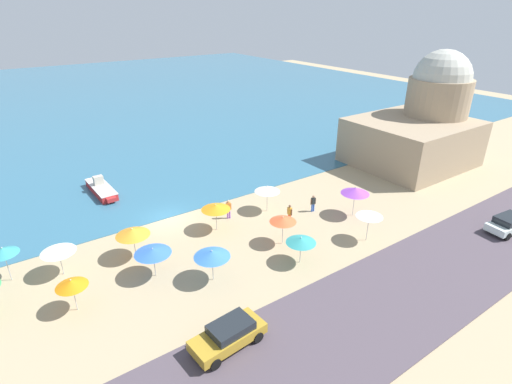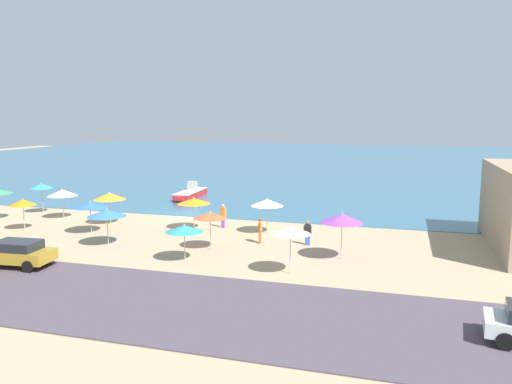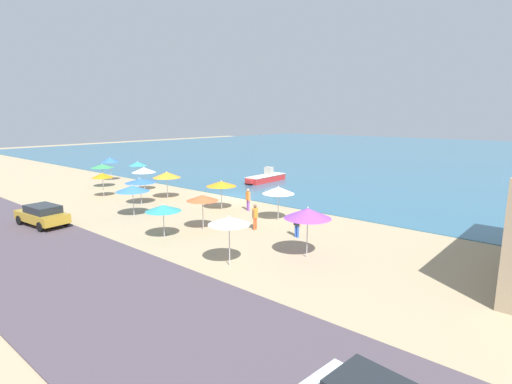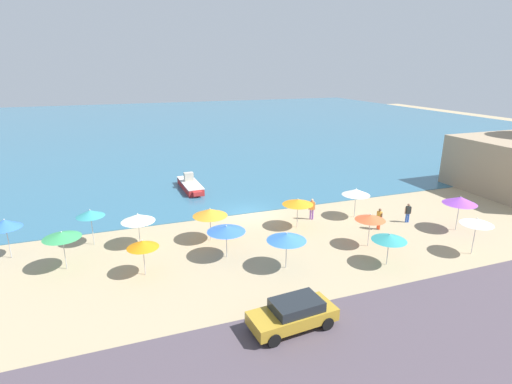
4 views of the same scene
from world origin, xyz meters
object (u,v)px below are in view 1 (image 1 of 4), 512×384
beach_umbrella_8 (369,214)px  bather_1 (229,208)px  beach_umbrella_11 (133,232)px  bather_2 (290,213)px  beach_umbrella_2 (212,254)px  parked_car_0 (509,223)px  beach_umbrella_13 (3,251)px  parked_car_1 (229,334)px  beach_umbrella_1 (153,251)px  bather_0 (313,202)px  beach_umbrella_7 (58,249)px  beach_umbrella_0 (267,189)px  beach_umbrella_3 (216,207)px  beach_umbrella_12 (355,191)px  harbor_fortress (424,123)px  beach_umbrella_5 (283,219)px  beach_umbrella_6 (71,283)px  beach_umbrella_10 (301,240)px  skiff_nearshore (101,189)px

beach_umbrella_8 → bather_1: bearing=127.4°
beach_umbrella_11 → bather_2: (12.58, -2.44, -1.19)m
beach_umbrella_2 → parked_car_0: size_ratio=0.56×
beach_umbrella_13 → parked_car_1: beach_umbrella_13 is taller
beach_umbrella_1 → bather_0: size_ratio=1.57×
bather_1 → beach_umbrella_7: bearing=-178.7°
beach_umbrella_7 → parked_car_0: beach_umbrella_7 is taller
beach_umbrella_1 → bather_0: 15.35m
bather_2 → parked_car_1: size_ratio=0.39×
beach_umbrella_0 → parked_car_0: bearing=-45.4°
beach_umbrella_1 → beach_umbrella_11: beach_umbrella_11 is taller
beach_umbrella_7 → parked_car_1: beach_umbrella_7 is taller
beach_umbrella_2 → bather_2: size_ratio=1.45×
beach_umbrella_3 → beach_umbrella_12: (11.16, -4.67, 0.31)m
bather_0 → bather_2: 3.06m
beach_umbrella_11 → harbor_fortress: harbor_fortress is taller
beach_umbrella_5 → parked_car_1: 11.02m
bather_2 → harbor_fortress: bearing=8.1°
beach_umbrella_11 → beach_umbrella_13: 8.18m
beach_umbrella_1 → beach_umbrella_12: beach_umbrella_12 is taller
beach_umbrella_6 → harbor_fortress: bearing=6.0°
beach_umbrella_0 → beach_umbrella_2: (-8.91, -6.00, -0.11)m
beach_umbrella_0 → bather_0: beach_umbrella_0 is taller
beach_umbrella_12 → beach_umbrella_13: beach_umbrella_12 is taller
beach_umbrella_1 → parked_car_0: 28.22m
beach_umbrella_3 → bather_2: (5.70, -2.51, -1.14)m
harbor_fortress → bather_1: bearing=179.0°
beach_umbrella_13 → bather_0: (23.50, -4.19, -1.44)m
beach_umbrella_6 → beach_umbrella_11: beach_umbrella_11 is taller
beach_umbrella_2 → beach_umbrella_5: bearing=7.7°
bather_0 → parked_car_0: (10.72, -11.82, -0.07)m
beach_umbrella_13 → beach_umbrella_10: bearing=-28.8°
beach_umbrella_12 → harbor_fortress: bearing=17.4°
bather_1 → skiff_nearshore: size_ratio=0.30×
beach_umbrella_8 → beach_umbrella_10: (-6.28, 0.70, -0.46)m
beach_umbrella_11 → parked_car_1: (1.24, -11.19, -1.32)m
beach_umbrella_7 → beach_umbrella_11: 4.92m
beach_umbrella_5 → beach_umbrella_8: bearing=-30.6°
parked_car_0 → skiff_nearshore: 36.68m
bather_0 → bather_1: 7.61m
beach_umbrella_0 → beach_umbrella_11: (-12.29, -0.40, -0.05)m
beach_umbrella_5 → beach_umbrella_13: size_ratio=0.91×
beach_umbrella_5 → skiff_nearshore: bearing=117.4°
beach_umbrella_7 → bather_0: bearing=-8.1°
beach_umbrella_7 → bather_0: (20.47, -2.90, -1.18)m
beach_umbrella_2 → bather_0: 12.80m
bather_0 → harbor_fortress: harbor_fortress is taller
beach_umbrella_0 → beach_umbrella_7: beach_umbrella_0 is taller
beach_umbrella_6 → beach_umbrella_13: bearing=117.9°
beach_umbrella_8 → bather_0: (-0.20, 6.06, -1.43)m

